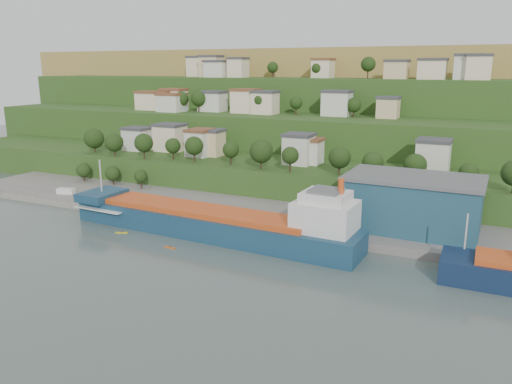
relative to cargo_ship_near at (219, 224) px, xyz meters
The scene contains 10 objects.
ground 11.69m from the cargo_ship_near, 117.54° to the right, with size 500.00×500.00×0.00m, color #45544F.
quay 23.48m from the cargo_ship_near, 50.59° to the left, with size 220.00×26.00×4.00m, color slate.
pebble_beach 61.48m from the cargo_ship_near, 168.74° to the left, with size 40.00×18.00×2.40m, color slate.
hillside 158.77m from the cargo_ship_near, 91.91° to the left, with size 360.00×210.70×96.00m.
cargo_ship_near is the anchor object (origin of this frame).
warehouse 46.20m from the cargo_ship_near, 25.10° to the left, with size 31.49×19.81×12.80m.
caravan 59.43m from the cargo_ship_near, behind, with size 5.32×2.22×2.48m, color white.
dinghy 50.03m from the cargo_ship_near, 168.98° to the left, with size 4.31×1.62×0.86m, color silver.
kayak_orange 13.35m from the cargo_ship_near, 117.78° to the right, with size 2.88×0.52×0.72m.
kayak_yellow 24.31m from the cargo_ship_near, 160.91° to the right, with size 3.01×1.64×0.76m.
Camera 1 is at (61.41, -88.90, 39.42)m, focal length 35.00 mm.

